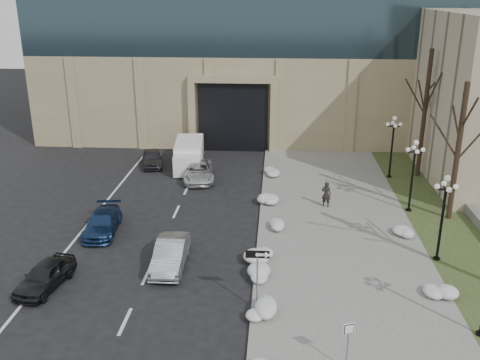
% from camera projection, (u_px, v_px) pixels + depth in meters
% --- Properties ---
extents(sidewalk, '(9.00, 40.00, 0.12)m').
position_uv_depth(sidewalk, '(341.00, 244.00, 29.70)').
color(sidewalk, gray).
rests_on(sidewalk, ground).
extents(curb, '(0.30, 40.00, 0.14)m').
position_uv_depth(curb, '(260.00, 241.00, 29.99)').
color(curb, gray).
rests_on(curb, ground).
extents(grass_strip, '(4.00, 40.00, 0.10)m').
position_uv_depth(grass_strip, '(460.00, 248.00, 29.27)').
color(grass_strip, '#374321').
rests_on(grass_strip, ground).
extents(car_a, '(2.12, 3.94, 1.27)m').
position_uv_depth(car_a, '(45.00, 276.00, 25.29)').
color(car_a, black).
rests_on(car_a, ground).
extents(car_b, '(1.56, 4.27, 1.40)m').
position_uv_depth(car_b, '(171.00, 254.00, 27.20)').
color(car_b, '#A2A4A9').
rests_on(car_b, ground).
extents(car_c, '(2.13, 4.40, 1.23)m').
position_uv_depth(car_c, '(102.00, 223.00, 31.05)').
color(car_c, navy).
rests_on(car_c, ground).
extents(car_d, '(2.93, 5.03, 1.32)m').
position_uv_depth(car_d, '(198.00, 171.00, 39.65)').
color(car_d, silver).
rests_on(car_d, ground).
extents(car_e, '(2.41, 4.00, 1.27)m').
position_uv_depth(car_e, '(152.00, 158.00, 42.80)').
color(car_e, '#333238').
rests_on(car_e, ground).
extents(pedestrian, '(0.71, 0.57, 1.68)m').
position_uv_depth(pedestrian, '(326.00, 194.00, 34.39)').
color(pedestrian, black).
rests_on(pedestrian, sidewalk).
extents(box_truck, '(2.68, 6.25, 1.93)m').
position_uv_depth(box_truck, '(189.00, 155.00, 42.59)').
color(box_truck, white).
rests_on(box_truck, ground).
extents(one_way_sign, '(1.08, 0.29, 2.91)m').
position_uv_depth(one_way_sign, '(262.00, 262.00, 22.93)').
color(one_way_sign, slate).
rests_on(one_way_sign, ground).
extents(keep_sign, '(0.44, 0.18, 2.09)m').
position_uv_depth(keep_sign, '(348.00, 337.00, 19.39)').
color(keep_sign, slate).
rests_on(keep_sign, ground).
extents(snow_clump_c, '(1.10, 1.60, 0.36)m').
position_uv_depth(snow_clump_c, '(261.00, 311.00, 23.14)').
color(snow_clump_c, white).
rests_on(snow_clump_c, sidewalk).
extents(snow_clump_d, '(1.10, 1.60, 0.36)m').
position_uv_depth(snow_clump_d, '(262.00, 255.00, 27.96)').
color(snow_clump_d, white).
rests_on(snow_clump_d, sidewalk).
extents(snow_clump_e, '(1.10, 1.60, 0.36)m').
position_uv_depth(snow_clump_e, '(271.00, 227.00, 31.28)').
color(snow_clump_e, white).
rests_on(snow_clump_e, sidewalk).
extents(snow_clump_f, '(1.10, 1.60, 0.36)m').
position_uv_depth(snow_clump_f, '(265.00, 198.00, 35.57)').
color(snow_clump_f, white).
rests_on(snow_clump_f, sidewalk).
extents(snow_clump_g, '(1.10, 1.60, 0.36)m').
position_uv_depth(snow_clump_g, '(270.00, 172.00, 40.57)').
color(snow_clump_g, white).
rests_on(snow_clump_g, sidewalk).
extents(snow_clump_i, '(1.10, 1.60, 0.36)m').
position_uv_depth(snow_clump_i, '(441.00, 293.00, 24.45)').
color(snow_clump_i, white).
rests_on(snow_clump_i, sidewalk).
extents(snow_clump_j, '(1.10, 1.60, 0.36)m').
position_uv_depth(snow_clump_j, '(410.00, 234.00, 30.33)').
color(snow_clump_j, white).
rests_on(snow_clump_j, sidewalk).
extents(snow_clump_l, '(1.10, 1.60, 0.36)m').
position_uv_depth(snow_clump_l, '(262.00, 278.00, 25.76)').
color(snow_clump_l, white).
rests_on(snow_clump_l, sidewalk).
extents(lamppost_b, '(1.18, 1.18, 4.76)m').
position_uv_depth(lamppost_b, '(444.00, 207.00, 26.95)').
color(lamppost_b, black).
rests_on(lamppost_b, ground).
extents(lamppost_c, '(1.18, 1.18, 4.76)m').
position_uv_depth(lamppost_c, '(413.00, 166.00, 33.05)').
color(lamppost_c, black).
rests_on(lamppost_c, ground).
extents(lamppost_d, '(1.18, 1.18, 4.76)m').
position_uv_depth(lamppost_d, '(393.00, 139.00, 39.15)').
color(lamppost_d, black).
rests_on(lamppost_d, ground).
extents(tree_mid, '(3.20, 3.20, 8.50)m').
position_uv_depth(tree_mid, '(460.00, 133.00, 31.15)').
color(tree_mid, black).
rests_on(tree_mid, ground).
extents(tree_far, '(3.20, 3.20, 9.50)m').
position_uv_depth(tree_far, '(427.00, 96.00, 38.44)').
color(tree_far, black).
rests_on(tree_far, ground).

